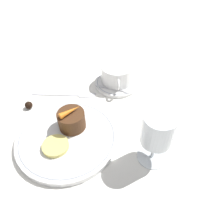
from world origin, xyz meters
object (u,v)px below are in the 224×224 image
dinner_plate (67,138)px  wine_glass (157,132)px  coffee_cup (117,73)px  fork (71,95)px  dessert_cake (72,120)px

dinner_plate → wine_glass: wine_glass is taller
dinner_plate → wine_glass: 0.23m
dinner_plate → coffee_cup: (-0.22, 0.14, 0.03)m
coffee_cup → wine_glass: size_ratio=0.91×
dinner_plate → fork: (-0.17, -0.01, -0.01)m
coffee_cup → wine_glass: 0.29m
coffee_cup → dinner_plate: bearing=-31.7°
dinner_plate → dessert_cake: bearing=160.3°
wine_glass → dessert_cake: size_ratio=1.99×
dessert_cake → coffee_cup: bearing=146.5°
fork → wine_glass: bearing=42.5°
wine_glass → dessert_cake: wine_glass is taller
dinner_plate → fork: bearing=-177.7°
dinner_plate → dessert_cake: size_ratio=3.68×
coffee_cup → dessert_cake: (0.19, -0.13, -0.00)m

